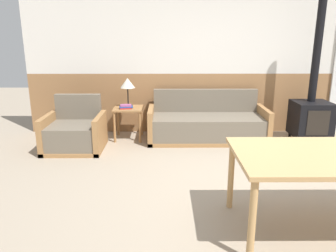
% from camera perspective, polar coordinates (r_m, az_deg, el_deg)
% --- Properties ---
extents(ground_plane, '(16.00, 16.00, 0.00)m').
position_cam_1_polar(ground_plane, '(3.88, 16.75, -11.79)').
color(ground_plane, gray).
extents(wall_back, '(7.20, 0.06, 2.70)m').
position_cam_1_polar(wall_back, '(6.04, 10.51, 11.56)').
color(wall_back, '#996B42').
rests_on(wall_back, ground_plane).
extents(couch, '(1.99, 0.82, 0.82)m').
position_cam_1_polar(couch, '(5.64, 6.79, 0.12)').
color(couch, '#9E7042').
rests_on(couch, ground_plane).
extents(armchair, '(0.89, 0.79, 0.82)m').
position_cam_1_polar(armchair, '(5.33, -15.93, -1.28)').
color(armchair, '#9E7042').
rests_on(armchair, ground_plane).
extents(side_table, '(0.48, 0.48, 0.55)m').
position_cam_1_polar(side_table, '(5.65, -6.93, 2.18)').
color(side_table, '#9E7042').
rests_on(side_table, ground_plane).
extents(table_lamp, '(0.25, 0.25, 0.49)m').
position_cam_1_polar(table_lamp, '(5.64, -7.06, 7.25)').
color(table_lamp, black).
rests_on(table_lamp, side_table).
extents(book_stack, '(0.24, 0.17, 0.07)m').
position_cam_1_polar(book_stack, '(5.54, -7.35, 3.36)').
color(book_stack, '#B22823').
rests_on(book_stack, side_table).
extents(wood_stove, '(0.59, 0.57, 2.37)m').
position_cam_1_polar(wood_stove, '(5.96, 23.70, 2.47)').
color(wood_stove, black).
rests_on(wood_stove, ground_plane).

